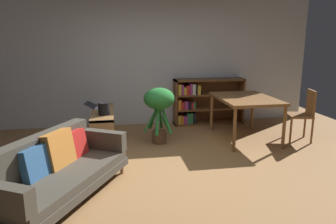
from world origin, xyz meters
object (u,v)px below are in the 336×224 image
Objects in this scene: potted_floor_plant at (159,104)px; fabric_couch at (54,169)px; dining_table at (246,101)px; desk_speaker at (104,109)px; media_console at (103,128)px; open_laptop at (98,107)px; bookshelf at (202,102)px; dining_chair_near at (304,112)px.

fabric_couch is at bearing -130.22° from potted_floor_plant.
potted_floor_plant is at bearing 178.40° from dining_table.
potted_floor_plant is (1.47, 1.74, 0.36)m from fabric_couch.
potted_floor_plant is at bearing 49.78° from fabric_couch.
dining_table is (2.49, 0.14, 0.01)m from desk_speaker.
potted_floor_plant reaches higher than desk_speaker.
media_console is 1.05m from potted_floor_plant.
open_laptop is 0.45× the size of potted_floor_plant.
desk_speaker is 2.45m from bookshelf.
dining_chair_near is at bearing -6.40° from potted_floor_plant.
desk_speaker is at bearing -146.27° from bookshelf.
desk_speaker is at bearing -83.65° from media_console.
desk_speaker is 0.22× the size of dining_chair_near.
dining_table reaches higher than open_laptop.
open_laptop is 3.67m from dining_chair_near.
fabric_couch is 1.56× the size of media_console.
dining_table is (2.52, -0.14, 0.42)m from media_console.
bookshelf reaches higher than dining_chair_near.
dining_chair_near is (1.00, -0.24, -0.19)m from dining_table.
dining_table is 1.32m from bookshelf.
bookshelf is at bearing 20.84° from open_laptop.
open_laptop is 0.48× the size of dining_chair_near.
open_laptop is at bearing 161.64° from potted_floor_plant.
desk_speaker is 3.49m from dining_chair_near.
dining_table is at bearing -1.60° from potted_floor_plant.
media_console is 3.55m from dining_chair_near.
dining_chair_near is at bearing -1.64° from desk_speaker.
bookshelf is (2.16, 0.82, -0.14)m from open_laptop.
dining_table is at bearing -8.57° from open_laptop.
desk_speaker is (0.03, -0.28, 0.41)m from media_console.
fabric_couch is 1.90m from media_console.
fabric_couch is at bearing -105.47° from media_console.
desk_speaker is at bearing -176.70° from dining_table.
media_console is 6.45× the size of desk_speaker.
dining_table is (2.61, -0.39, 0.09)m from open_laptop.
dining_table reaches higher than media_console.
desk_speaker is at bearing -168.63° from potted_floor_plant.
fabric_couch is at bearing -160.19° from dining_chair_near.
open_laptop is (-0.09, 0.26, 0.33)m from media_console.
potted_floor_plant reaches higher than open_laptop.
open_laptop is (0.41, 2.09, 0.27)m from fabric_couch.
bookshelf reaches higher than open_laptop.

